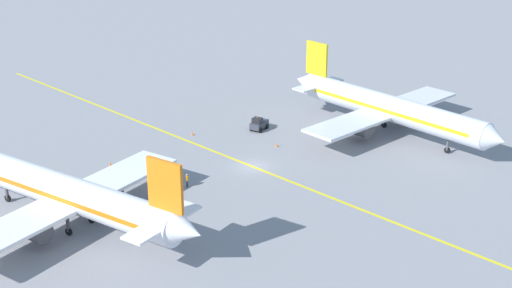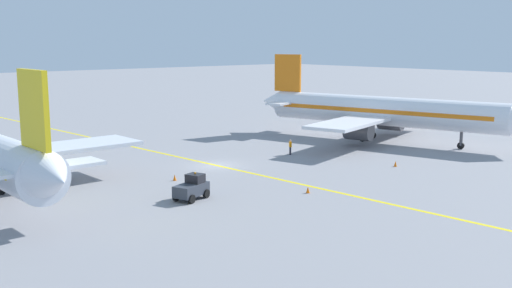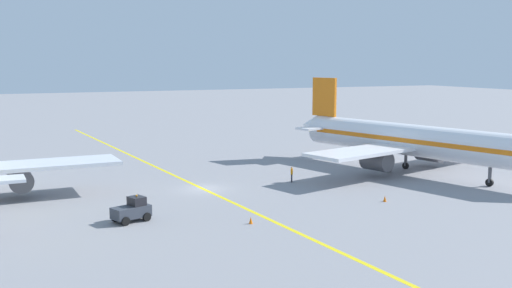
{
  "view_description": "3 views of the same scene",
  "coord_description": "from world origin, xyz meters",
  "px_view_note": "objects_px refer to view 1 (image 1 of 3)",
  "views": [
    {
      "loc": [
        53.95,
        61.73,
        35.88
      ],
      "look_at": [
        1.01,
        1.78,
        3.87
      ],
      "focal_mm": 50.0,
      "sensor_mm": 36.0,
      "label": 1
    },
    {
      "loc": [
        -35.2,
        -47.47,
        12.3
      ],
      "look_at": [
        0.46,
        -5.63,
        2.87
      ],
      "focal_mm": 42.0,
      "sensor_mm": 36.0,
      "label": 2
    },
    {
      "loc": [
        -19.53,
        -55.77,
        12.69
      ],
      "look_at": [
        4.08,
        -3.83,
        4.81
      ],
      "focal_mm": 42.0,
      "sensor_mm": 36.0,
      "label": 3
    }
  ],
  "objects_px": {
    "traffic_cone_near_nose": "(110,164)",
    "baggage_tug_dark": "(259,124)",
    "traffic_cone_mid_apron": "(192,133)",
    "traffic_cone_by_wingtip": "(277,145)",
    "ground_crew_worker": "(187,180)",
    "airplane_at_gate": "(387,108)",
    "airplane_adjacent_stand": "(67,193)"
  },
  "relations": [
    {
      "from": "traffic_cone_mid_apron",
      "to": "traffic_cone_by_wingtip",
      "type": "distance_m",
      "value": 12.42
    },
    {
      "from": "ground_crew_worker",
      "to": "traffic_cone_by_wingtip",
      "type": "relative_size",
      "value": 3.05
    },
    {
      "from": "airplane_at_gate",
      "to": "baggage_tug_dark",
      "type": "relative_size",
      "value": 10.66
    },
    {
      "from": "ground_crew_worker",
      "to": "traffic_cone_by_wingtip",
      "type": "bearing_deg",
      "value": -172.11
    },
    {
      "from": "ground_crew_worker",
      "to": "traffic_cone_mid_apron",
      "type": "xyz_separation_m",
      "value": [
        -10.62,
        -13.22,
        -0.63
      ]
    },
    {
      "from": "baggage_tug_dark",
      "to": "ground_crew_worker",
      "type": "height_order",
      "value": "baggage_tug_dark"
    },
    {
      "from": "airplane_at_gate",
      "to": "airplane_adjacent_stand",
      "type": "distance_m",
      "value": 46.7
    },
    {
      "from": "traffic_cone_near_nose",
      "to": "traffic_cone_mid_apron",
      "type": "bearing_deg",
      "value": -172.78
    },
    {
      "from": "baggage_tug_dark",
      "to": "traffic_cone_by_wingtip",
      "type": "xyz_separation_m",
      "value": [
        2.47,
        6.35,
        -0.63
      ]
    },
    {
      "from": "airplane_at_gate",
      "to": "traffic_cone_by_wingtip",
      "type": "relative_size",
      "value": 64.47
    },
    {
      "from": "airplane_at_gate",
      "to": "traffic_cone_by_wingtip",
      "type": "height_order",
      "value": "airplane_at_gate"
    },
    {
      "from": "traffic_cone_near_nose",
      "to": "traffic_cone_by_wingtip",
      "type": "relative_size",
      "value": 1.0
    },
    {
      "from": "baggage_tug_dark",
      "to": "traffic_cone_near_nose",
      "type": "relative_size",
      "value": 6.05
    },
    {
      "from": "airplane_adjacent_stand",
      "to": "traffic_cone_near_nose",
      "type": "xyz_separation_m",
      "value": [
        -11.27,
        -10.81,
        -3.43
      ]
    },
    {
      "from": "airplane_adjacent_stand",
      "to": "baggage_tug_dark",
      "type": "xyz_separation_m",
      "value": [
        -33.83,
        -8.02,
        -2.81
      ]
    },
    {
      "from": "airplane_at_gate",
      "to": "ground_crew_worker",
      "type": "xyz_separation_m",
      "value": [
        31.6,
        -4.12,
        -2.8
      ]
    },
    {
      "from": "baggage_tug_dark",
      "to": "traffic_cone_by_wingtip",
      "type": "relative_size",
      "value": 6.05
    },
    {
      "from": "traffic_cone_near_nose",
      "to": "traffic_cone_by_wingtip",
      "type": "bearing_deg",
      "value": 155.55
    },
    {
      "from": "airplane_at_gate",
      "to": "traffic_cone_by_wingtip",
      "type": "bearing_deg",
      "value": -23.01
    },
    {
      "from": "traffic_cone_mid_apron",
      "to": "ground_crew_worker",
      "type": "bearing_deg",
      "value": 51.23
    },
    {
      "from": "airplane_at_gate",
      "to": "airplane_adjacent_stand",
      "type": "relative_size",
      "value": 1.01
    },
    {
      "from": "airplane_at_gate",
      "to": "airplane_adjacent_stand",
      "type": "xyz_separation_m",
      "value": [
        46.46,
        -4.73,
        0.0
      ]
    },
    {
      "from": "airplane_at_gate",
      "to": "traffic_cone_mid_apron",
      "type": "bearing_deg",
      "value": -39.57
    },
    {
      "from": "traffic_cone_near_nose",
      "to": "airplane_at_gate",
      "type": "bearing_deg",
      "value": 156.16
    },
    {
      "from": "traffic_cone_mid_apron",
      "to": "traffic_cone_by_wingtip",
      "type": "relative_size",
      "value": 1.0
    },
    {
      "from": "ground_crew_worker",
      "to": "traffic_cone_by_wingtip",
      "type": "xyz_separation_m",
      "value": [
        -16.5,
        -2.29,
        -0.63
      ]
    },
    {
      "from": "airplane_adjacent_stand",
      "to": "traffic_cone_mid_apron",
      "type": "bearing_deg",
      "value": -153.66
    },
    {
      "from": "ground_crew_worker",
      "to": "traffic_cone_by_wingtip",
      "type": "distance_m",
      "value": 16.67
    },
    {
      "from": "traffic_cone_by_wingtip",
      "to": "airplane_adjacent_stand",
      "type": "bearing_deg",
      "value": 3.06
    },
    {
      "from": "airplane_adjacent_stand",
      "to": "traffic_cone_by_wingtip",
      "type": "xyz_separation_m",
      "value": [
        -31.36,
        -1.68,
        -3.43
      ]
    },
    {
      "from": "traffic_cone_near_nose",
      "to": "baggage_tug_dark",
      "type": "bearing_deg",
      "value": 172.96
    },
    {
      "from": "baggage_tug_dark",
      "to": "traffic_cone_mid_apron",
      "type": "xyz_separation_m",
      "value": [
        8.35,
        -4.58,
        -0.63
      ]
    }
  ]
}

